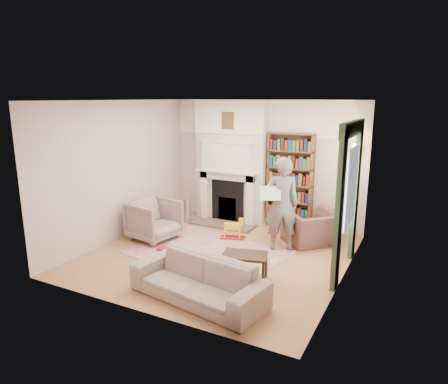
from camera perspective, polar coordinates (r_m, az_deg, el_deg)
The scene contains 25 objects.
floor at distance 7.50m, azimuth -0.89°, elevation -8.98°, with size 4.50×4.50×0.00m, color #996B3D.
ceiling at distance 6.93m, azimuth -0.98°, elevation 12.95°, with size 4.50×4.50×0.00m, color white.
wall_back at distance 9.09m, azimuth 5.83°, elevation 4.13°, with size 4.50×4.50×0.00m, color beige.
wall_front at distance 5.27m, azimuth -12.63°, elevation -2.95°, with size 4.50×4.50×0.00m, color beige.
wall_left at distance 8.37m, azimuth -14.64°, elevation 2.96°, with size 4.50×4.50×0.00m, color beige.
wall_right at distance 6.36m, azimuth 17.22°, elevation -0.44°, with size 4.50×4.50×0.00m, color beige.
fireplace at distance 9.21m, azimuth 1.01°, elevation 4.24°, with size 1.70×0.58×2.80m.
bookcase at distance 8.80m, azimuth 9.42°, elevation 2.21°, with size 1.00×0.24×1.85m, color brown.
window at distance 6.73m, azimuth 17.75°, elevation 0.72°, with size 0.02×0.90×1.30m, color silver.
curtain_left at distance 6.13m, azimuth 16.12°, elevation -2.80°, with size 0.07×0.32×2.40m, color #2A422C.
curtain_right at distance 7.47m, azimuth 18.30°, elevation -0.09°, with size 0.07×0.32×2.40m, color #2A422C.
pelmet at distance 6.61m, azimuth 17.94°, elevation 8.65°, with size 0.09×1.70×0.24m, color #2A422C.
wall_sconce at distance 7.76m, azimuth 17.93°, elevation 5.69°, with size 0.20×0.24×0.24m, color gold, non-canonical shape.
rug at distance 7.61m, azimuth -2.44°, elevation -8.59°, with size 2.66×2.05×0.01m, color beige.
armchair_reading at distance 8.14m, azimuth 12.49°, elevation -4.99°, with size 1.02×0.89×0.66m, color #4B2E28.
armchair_left at distance 8.29m, azimuth -9.96°, elevation -3.98°, with size 0.87×0.89×0.81m, color gray.
sofa at distance 5.87m, azimuth -3.75°, elevation -12.43°, with size 2.04×0.80×0.60m, color #BCB39B.
man_reading at distance 7.55m, azimuth 8.21°, elevation -1.74°, with size 0.66×0.43×1.80m, color #62544F.
newspaper at distance 7.36m, azimuth 6.65°, elevation -0.17°, with size 0.38×0.02×0.27m, color silver.
coffee_table at distance 6.44m, azimuth 2.96°, elevation -10.70°, with size 0.70×0.45×0.45m, color #2E2010, non-canonical shape.
paraffin_heater at distance 9.41m, azimuth -5.32°, elevation -2.56°, with size 0.24×0.24×0.55m, color #A3A6AA.
rocking_horse at distance 8.22m, azimuth 1.23°, elevation -5.25°, with size 0.51×0.21×0.45m, color yellow, non-canonical shape.
board_game at distance 7.47m, azimuth -6.04°, elevation -8.90°, with size 0.36×0.36×0.03m, color #CBCE48.
game_box_lid at distance 7.74m, azimuth -8.27°, elevation -8.09°, with size 0.32×0.21×0.05m, color #B31425.
comic_annuals at distance 7.04m, azimuth -2.18°, elevation -10.37°, with size 1.12×0.51×0.02m.
Camera 1 is at (3.29, -6.10, 2.85)m, focal length 32.00 mm.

